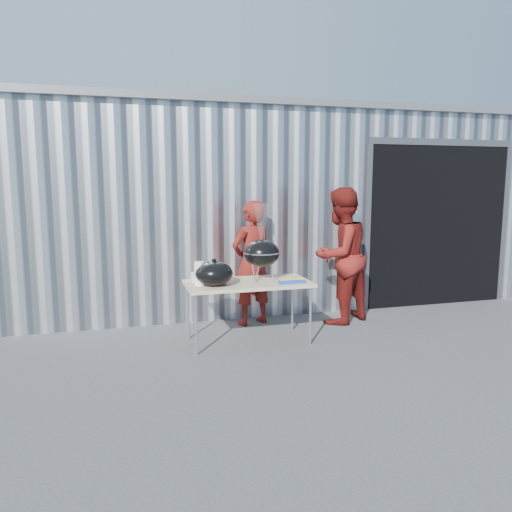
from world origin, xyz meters
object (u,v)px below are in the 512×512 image
object	(u,v)px
kettle_grill	(262,247)
person_cook	(252,263)
person_bystander	(340,256)
folding_table	(248,285)

from	to	relation	value
kettle_grill	person_cook	size ratio (longest dim) A/B	0.55
kettle_grill	person_bystander	xyz separation A→B (m)	(1.28, 0.48, -0.23)
folding_table	person_cook	bearing A→B (deg)	71.26
kettle_grill	person_bystander	bearing A→B (deg)	20.72
person_cook	kettle_grill	bearing A→B (deg)	63.88
kettle_grill	person_bystander	distance (m)	1.38
person_bystander	folding_table	bearing A→B (deg)	-7.27
kettle_grill	person_cook	world-z (taller)	person_cook
person_cook	person_bystander	distance (m)	1.23
person_bystander	kettle_grill	bearing A→B (deg)	-5.84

